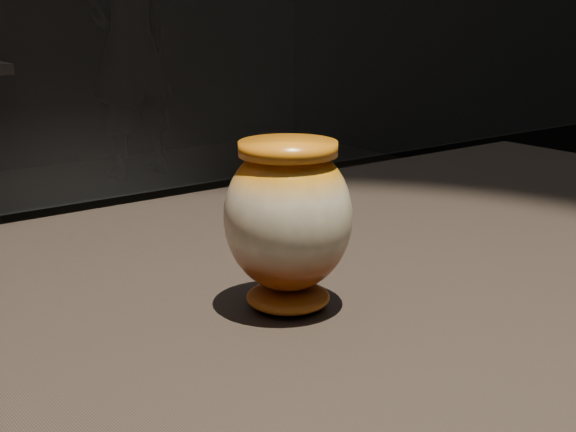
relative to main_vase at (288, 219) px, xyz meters
The scene contains 2 objects.
main_vase is the anchor object (origin of this frame).
visitor 4.83m from the main_vase, 65.21° to the left, with size 0.65×0.43×1.78m, color black.
Camera 1 is at (-0.38, -0.65, 1.19)m, focal length 50.00 mm.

